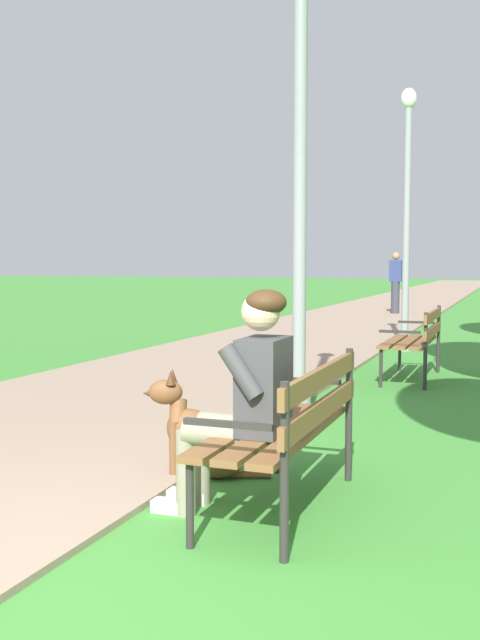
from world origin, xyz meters
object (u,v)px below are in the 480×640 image
park_bench_mid (417,337)px  park_bench_near (290,421)px  lamp_post_near (300,158)px  lamp_post_mid (407,216)px  dog_brown (202,438)px  pedestrian_distant (396,283)px  person_seated_on_near_bench (245,394)px

park_bench_mid → park_bench_near: bearing=-90.7°
lamp_post_near → lamp_post_mid: size_ratio=1.06×
park_bench_near → lamp_post_mid: (-0.49, 7.85, 1.59)m
dog_brown → pedestrian_distant: pedestrian_distant is taller
park_bench_mid → person_seated_on_near_bench: 5.15m
dog_brown → lamp_post_mid: (0.22, 7.44, 1.84)m
lamp_post_mid → pedestrian_distant: size_ratio=2.46×
person_seated_on_near_bench → pedestrian_distant: size_ratio=0.76×
lamp_post_near → lamp_post_mid: (-0.00, 5.98, -0.12)m
park_bench_mid → lamp_post_mid: 3.33m
lamp_post_mid → person_seated_on_near_bench: bearing=-88.0°
park_bench_mid → lamp_post_mid: lamp_post_mid is taller
lamp_post_near → pedestrian_distant: size_ratio=2.60×
park_bench_near → park_bench_mid: bearing=89.3°
park_bench_near → park_bench_mid: same height
lamp_post_near → pedestrian_distant: lamp_post_near is taller
dog_brown → person_seated_on_near_bench: bearing=-48.5°
park_bench_mid → person_seated_on_near_bench: person_seated_on_near_bench is taller
park_bench_near → dog_brown: 0.86m
lamp_post_mid → pedestrian_distant: bearing=99.9°
person_seated_on_near_bench → lamp_post_near: 2.56m
park_bench_mid → pedestrian_distant: bearing=100.1°
park_bench_near → lamp_post_mid: lamp_post_mid is taller
person_seated_on_near_bench → lamp_post_near: size_ratio=0.29×
park_bench_mid → lamp_post_near: size_ratio=0.35×
lamp_post_near → park_bench_mid: bearing=80.0°
park_bench_near → dog_brown: (-0.71, 0.41, -0.25)m
dog_brown → pedestrian_distant: size_ratio=0.49×
person_seated_on_near_bench → lamp_post_mid: (-0.28, 8.01, 1.42)m
person_seated_on_near_bench → pedestrian_distant: bearing=96.0°
dog_brown → lamp_post_near: size_ratio=0.19×
park_bench_mid → lamp_post_near: bearing=-100.0°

